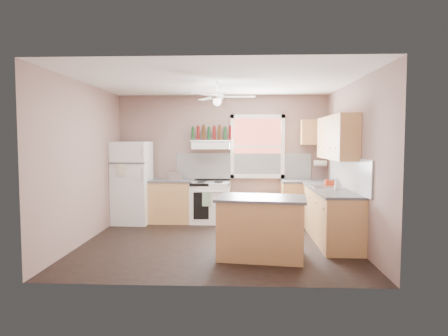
{
  "coord_description": "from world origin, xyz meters",
  "views": [
    {
      "loc": [
        0.39,
        -6.62,
        1.73
      ],
      "look_at": [
        0.1,
        0.3,
        1.25
      ],
      "focal_mm": 32.0,
      "sensor_mm": 36.0,
      "label": 1
    }
  ],
  "objects_px": {
    "refrigerator": "(132,183)",
    "toaster": "(175,176)",
    "cart": "(267,209)",
    "island": "(261,228)",
    "stove": "(210,202)"
  },
  "relations": [
    {
      "from": "refrigerator",
      "to": "stove",
      "type": "distance_m",
      "value": 1.68
    },
    {
      "from": "cart",
      "to": "island",
      "type": "xyz_separation_m",
      "value": [
        -0.25,
        -2.53,
        0.15
      ]
    },
    {
      "from": "stove",
      "to": "island",
      "type": "distance_m",
      "value": 2.65
    },
    {
      "from": "toaster",
      "to": "cart",
      "type": "xyz_separation_m",
      "value": [
        1.92,
        0.17,
        -0.71
      ]
    },
    {
      "from": "refrigerator",
      "to": "stove",
      "type": "bearing_deg",
      "value": 7.18
    },
    {
      "from": "refrigerator",
      "to": "cart",
      "type": "distance_m",
      "value": 2.88
    },
    {
      "from": "refrigerator",
      "to": "toaster",
      "type": "relative_size",
      "value": 6.08
    },
    {
      "from": "toaster",
      "to": "island",
      "type": "distance_m",
      "value": 2.95
    },
    {
      "from": "stove",
      "to": "island",
      "type": "relative_size",
      "value": 0.7
    },
    {
      "from": "cart",
      "to": "island",
      "type": "relative_size",
      "value": 0.47
    },
    {
      "from": "toaster",
      "to": "cart",
      "type": "distance_m",
      "value": 2.05
    },
    {
      "from": "island",
      "to": "toaster",
      "type": "bearing_deg",
      "value": 132.93
    },
    {
      "from": "refrigerator",
      "to": "island",
      "type": "distance_m",
      "value": 3.5
    },
    {
      "from": "toaster",
      "to": "island",
      "type": "bearing_deg",
      "value": -58.98
    },
    {
      "from": "cart",
      "to": "toaster",
      "type": "bearing_deg",
      "value": -155.31
    }
  ]
}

